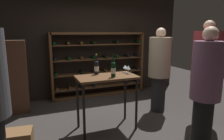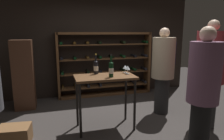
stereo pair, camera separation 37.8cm
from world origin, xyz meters
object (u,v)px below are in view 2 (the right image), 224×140
at_px(wine_rack, 105,64).
at_px(wine_crate, 15,135).
at_px(wine_glass_stemmed_right, 128,68).
at_px(wine_glass_stemmed_left, 125,67).
at_px(person_guest_khaki, 210,70).
at_px(wine_bottle_black_capsule, 111,69).
at_px(tasting_table, 105,83).
at_px(display_cabinet, 24,75).
at_px(wine_bottle_amber_reserve, 96,67).
at_px(person_guest_blue_shirt, 203,87).
at_px(person_guest_plum_blouse, 163,68).

bearing_deg(wine_rack, wine_crate, -134.60).
bearing_deg(wine_glass_stemmed_right, wine_glass_stemmed_left, 94.95).
bearing_deg(person_guest_khaki, wine_bottle_black_capsule, 110.78).
bearing_deg(wine_glass_stemmed_left, tasting_table, -159.94).
relative_size(display_cabinet, wine_bottle_amber_reserve, 4.24).
xyz_separation_m(wine_bottle_amber_reserve, wine_glass_stemmed_left, (0.55, -0.06, -0.02)).
height_order(display_cabinet, wine_glass_stemmed_left, display_cabinet).
relative_size(tasting_table, person_guest_blue_shirt, 0.58).
bearing_deg(wine_bottle_amber_reserve, person_guest_plum_blouse, 5.23).
bearing_deg(wine_bottle_black_capsule, wine_glass_stemmed_left, 37.28).
relative_size(wine_bottle_amber_reserve, wine_glass_stemmed_right, 2.42).
relative_size(tasting_table, wine_bottle_black_capsule, 2.75).
relative_size(wine_bottle_amber_reserve, wine_glass_stemmed_left, 2.55).
relative_size(person_guest_khaki, wine_bottle_amber_reserve, 5.27).
xyz_separation_m(tasting_table, wine_glass_stemmed_right, (0.44, 0.05, 0.25)).
height_order(person_guest_blue_shirt, display_cabinet, person_guest_blue_shirt).
bearing_deg(display_cabinet, wine_glass_stemmed_left, -33.16).
distance_m(person_guest_khaki, person_guest_plum_blouse, 0.93).
bearing_deg(wine_rack, wine_bottle_black_capsule, -101.38).
bearing_deg(display_cabinet, wine_glass_stemmed_right, -35.20).
relative_size(person_guest_plum_blouse, wine_bottle_amber_reserve, 4.94).
relative_size(wine_bottle_black_capsule, wine_glass_stemmed_right, 2.50).
height_order(person_guest_plum_blouse, wine_crate, person_guest_plum_blouse).
height_order(person_guest_khaki, person_guest_plum_blouse, person_guest_khaki).
relative_size(person_guest_plum_blouse, wine_crate, 3.82).
bearing_deg(wine_rack, person_guest_khaki, -60.47).
relative_size(tasting_table, wine_glass_stemmed_left, 7.29).
distance_m(person_guest_khaki, wine_glass_stemmed_right, 1.47).
xyz_separation_m(person_guest_khaki, wine_crate, (-3.35, 0.33, -0.94)).
distance_m(person_guest_plum_blouse, wine_bottle_black_capsule, 1.36).
distance_m(person_guest_khaki, wine_crate, 3.49).
xyz_separation_m(tasting_table, wine_crate, (-1.51, -0.11, -0.71)).
relative_size(tasting_table, wine_bottle_amber_reserve, 2.85).
bearing_deg(tasting_table, wine_glass_stemmed_left, 20.06).
height_order(wine_bottle_amber_reserve, wine_glass_stemmed_left, wine_bottle_amber_reserve).
bearing_deg(wine_crate, person_guest_blue_shirt, -21.11).
xyz_separation_m(person_guest_khaki, wine_glass_stemmed_right, (-1.39, 0.49, 0.02)).
height_order(wine_crate, display_cabinet, display_cabinet).
xyz_separation_m(person_guest_plum_blouse, wine_crate, (-2.87, -0.46, -0.87)).
bearing_deg(person_guest_blue_shirt, wine_rack, 16.01).
bearing_deg(person_guest_khaki, person_guest_plum_blouse, 62.38).
relative_size(person_guest_plum_blouse, wine_glass_stemmed_right, 11.93).
bearing_deg(wine_glass_stemmed_left, wine_bottle_black_capsule, -142.72).
distance_m(wine_glass_stemmed_right, wine_glass_stemmed_left, 0.11).
bearing_deg(person_guest_blue_shirt, wine_bottle_black_capsule, 50.07).
relative_size(tasting_table, wine_glass_stemmed_right, 6.90).
distance_m(tasting_table, person_guest_plum_blouse, 1.41).
relative_size(wine_crate, wine_glass_stemmed_left, 3.30).
xyz_separation_m(wine_crate, wine_bottle_black_capsule, (1.60, -0.00, 0.98)).
bearing_deg(person_guest_blue_shirt, person_guest_khaki, -41.77).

